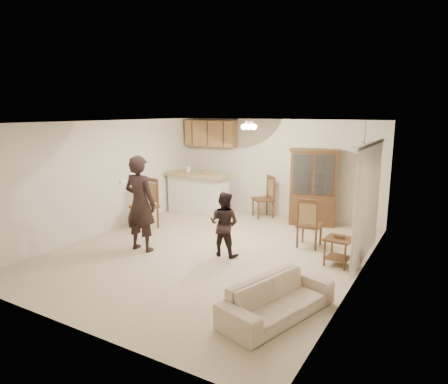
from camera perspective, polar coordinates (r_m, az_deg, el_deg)
The scene contains 23 objects.
floor at distance 7.91m, azimuth -1.92°, elevation -8.49°, with size 6.50×6.50×0.00m, color #C5B695.
ceiling at distance 7.43m, azimuth -2.06°, elevation 9.93°, with size 5.50×6.50×0.02m, color white.
wall_back at distance 10.43m, azimuth 7.56°, elevation 3.41°, with size 5.50×0.02×2.50m, color beige.
wall_front at distance 5.19m, azimuth -21.49°, elevation -5.59°, with size 5.50×0.02×2.50m, color beige.
wall_left at distance 9.31m, azimuth -16.50°, elevation 2.05°, with size 0.02×6.50×2.50m, color beige.
wall_right at distance 6.57m, azimuth 18.81°, elevation -1.91°, with size 0.02×6.50×2.50m, color beige.
breakfast_bar at distance 10.64m, azimuth -3.68°, elevation -0.46°, with size 1.60×0.55×1.00m, color silver.
bar_top at distance 10.54m, azimuth -3.72°, elevation 2.47°, with size 1.75×0.70×0.08m, color tan.
upper_cabinets at distance 11.05m, azimuth -1.91°, elevation 8.39°, with size 1.50×0.34×0.70m, color olive.
vertical_blinds at distance 7.47m, azimuth 19.83°, elevation -1.58°, with size 0.06×2.30×2.10m, color beige, non-canonical shape.
ceiling_fixture at distance 8.38m, azimuth 3.56°, elevation 9.42°, with size 0.36×0.36×0.20m, color beige, non-canonical shape.
hanging_plant at distance 8.89m, azimuth 19.35°, elevation 5.36°, with size 0.43×0.37×0.48m, color #235421.
plant_cord at distance 8.86m, azimuth 19.49°, elevation 7.44°, with size 0.01×0.01×0.65m, color black.
sofa at distance 5.50m, azimuth 7.70°, elevation -13.78°, with size 1.87×0.73×0.73m, color #F1E4C7.
adult at distance 7.91m, azimuth -11.88°, elevation -1.93°, with size 0.66×0.43×1.80m, color black.
child at distance 7.51m, azimuth 0.01°, elevation -4.15°, with size 0.66×0.51×1.35m, color black.
china_hutch at distance 9.74m, azimuth 12.61°, elevation 0.58°, with size 1.23×0.73×1.83m.
side_table at distance 7.45m, azimuth 16.00°, elevation -8.10°, with size 0.49×0.49×0.56m.
chair_bar at distance 9.49m, azimuth -11.25°, elevation -3.20°, with size 0.63×0.63×1.17m.
chair_hutch_left at distance 10.34m, azimuth 5.57°, elevation -1.96°, with size 0.67×0.67×1.07m.
chair_hutch_right at distance 8.27m, azimuth 12.08°, elevation -5.74°, with size 0.47×0.47×1.02m.
controller_adult at distance 7.48m, azimuth -14.21°, elevation 1.45°, with size 0.05×0.16×0.05m, color white.
controller_child at distance 7.25m, azimuth -1.06°, elevation -4.09°, with size 0.03×0.11×0.03m, color white.
Camera 1 is at (3.95, -6.29, 2.71)m, focal length 32.00 mm.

